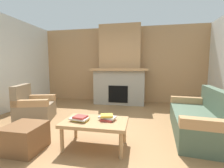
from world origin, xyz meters
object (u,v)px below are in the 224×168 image
object	(u,v)px
armchair	(34,108)
ottoman	(25,137)
fireplace	(120,70)
couch	(200,119)
coffee_table	(95,124)

from	to	relation	value
armchair	ottoman	xyz separation A→B (m)	(0.80, -1.24, -0.09)
fireplace	ottoman	xyz separation A→B (m)	(-0.99, -3.36, -0.96)
couch	ottoman	bearing A→B (deg)	-158.49
couch	ottoman	world-z (taller)	couch
fireplace	couch	world-z (taller)	fireplace
fireplace	ottoman	bearing A→B (deg)	-106.40
armchair	coffee_table	xyz separation A→B (m)	(1.82, -0.94, 0.08)
fireplace	coffee_table	distance (m)	3.16
couch	armchair	bearing A→B (deg)	178.12
fireplace	couch	distance (m)	3.03
fireplace	ottoman	distance (m)	3.63
coffee_table	ottoman	distance (m)	1.07
fireplace	coffee_table	bearing A→B (deg)	-89.43
ottoman	armchair	bearing A→B (deg)	123.02
coffee_table	ottoman	size ratio (longest dim) A/B	1.92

